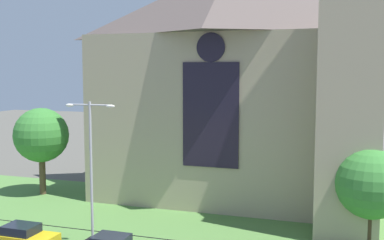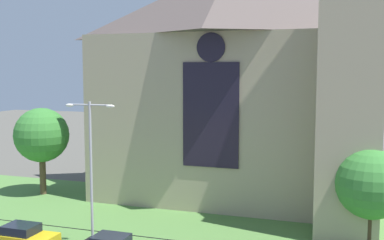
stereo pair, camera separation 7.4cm
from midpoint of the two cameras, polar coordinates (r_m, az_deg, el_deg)
ground at (r=36.44m, az=0.78°, el=-11.77°), size 160.00×160.00×0.00m
grass_verge at (r=34.63m, az=-0.24°, el=-12.72°), size 120.00×20.00×0.01m
church_building at (r=41.22m, az=5.45°, el=4.77°), size 23.20×16.20×26.00m
tree_right_near at (r=31.81m, az=20.62°, el=-7.16°), size 4.39×4.39×6.29m
tree_left_far at (r=44.66m, az=-17.44°, el=-1.75°), size 4.84×4.84×7.78m
streetlamp_near at (r=30.04m, az=-11.89°, el=-4.39°), size 3.37×0.26×9.20m
parked_car_yellow at (r=32.44m, az=-19.38°, el=-12.99°), size 4.20×2.02×1.51m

